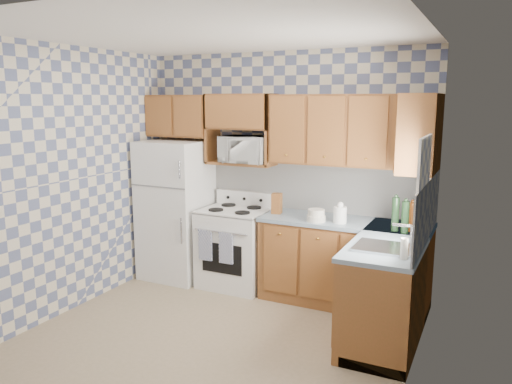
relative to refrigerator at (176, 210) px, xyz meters
The scene contains 29 objects.
floor 1.97m from the refrigerator, 44.43° to the right, with size 3.40×3.40×0.00m, color #887657.
back_wall 1.42m from the refrigerator, 15.35° to the left, with size 3.40×0.02×2.70m, color slate.
right_wall 3.27m from the refrigerator, 22.79° to the right, with size 0.02×3.20×2.70m, color slate.
backsplash_back 1.75m from the refrigerator, 11.47° to the left, with size 2.60×0.01×0.56m, color silver.
backsplash_right 3.02m from the refrigerator, ahead, with size 0.01×1.60×0.56m, color silver.
refrigerator is the anchor object (origin of this frame).
stove_body 0.89m from the refrigerator, ahead, with size 0.76×0.65×0.90m, color white.
cooktop 0.81m from the refrigerator, ahead, with size 0.76×0.65×0.03m, color silver.
backguard 0.87m from the refrigerator, 20.44° to the left, with size 0.76×0.08×0.17m, color white.
dish_towel_left 0.74m from the refrigerator, 27.83° to the right, with size 0.17×0.03×0.35m, color navy.
dish_towel_right 0.97m from the refrigerator, 20.17° to the right, with size 0.17×0.03×0.35m, color navy.
base_cabinets_back 2.14m from the refrigerator, ahead, with size 1.75×0.60×0.88m, color brown.
base_cabinets_right 2.74m from the refrigerator, ahead, with size 0.60×1.60×0.88m, color brown.
countertop_back 2.10m from the refrigerator, ahead, with size 1.77×0.63×0.04m, color slate.
countertop_right 2.71m from the refrigerator, ahead, with size 0.63×1.60×0.04m, color slate.
upper_cabinets_back 2.34m from the refrigerator, ahead, with size 1.75×0.33×0.74m, color brown.
upper_cabinets_fridge 1.15m from the refrigerator, 94.64° to the left, with size 0.82×0.33×0.50m, color brown.
upper_cabinets_right 2.99m from the refrigerator, ahead, with size 0.33×0.70×0.74m, color brown.
microwave_shelf 1.02m from the refrigerator, 12.94° to the left, with size 0.80×0.33×0.03m, color brown.
microwave 1.17m from the refrigerator, ahead, with size 0.55×0.37×0.31m, color white.
sink 2.79m from the refrigerator, 16.65° to the right, with size 0.48×0.40×0.03m, color #B7B7BC.
window 3.13m from the refrigerator, 15.12° to the right, with size 0.02×0.66×0.86m, color white.
bottle_0 2.66m from the refrigerator, ahead, with size 0.07×0.07×0.33m, color black.
bottle_1 2.76m from the refrigerator, ahead, with size 0.07×0.07×0.30m, color black.
bottle_2 2.81m from the refrigerator, ahead, with size 0.07×0.07×0.28m, color #54280D.
knife_block 1.34m from the refrigerator, ahead, with size 0.10×0.10×0.23m, color brown.
electric_kettle 2.09m from the refrigerator, ahead, with size 0.13×0.13×0.17m, color white.
food_containers 1.85m from the refrigerator, ahead, with size 0.19×0.19×0.13m, color beige, non-canonical shape.
soap_bottle 3.05m from the refrigerator, 19.55° to the right, with size 0.06×0.06×0.17m, color beige.
Camera 1 is at (2.19, -3.69, 2.16)m, focal length 35.00 mm.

